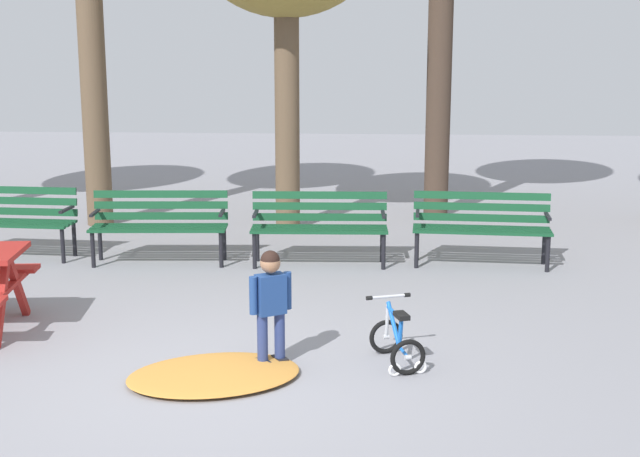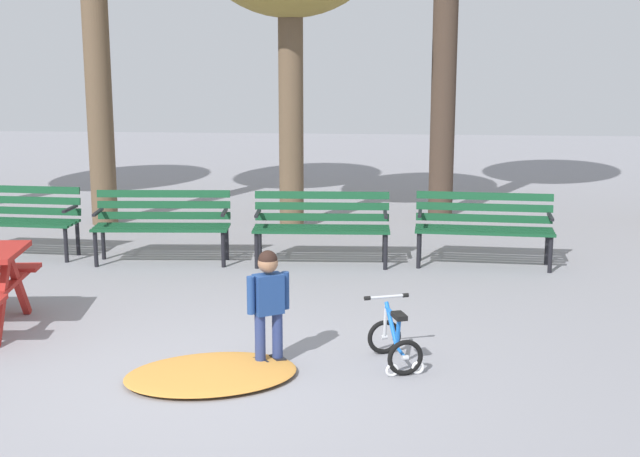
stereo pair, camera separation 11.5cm
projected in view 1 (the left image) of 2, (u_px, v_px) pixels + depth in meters
ground at (202, 384)px, 7.07m from camera, size 36.00×36.00×0.00m
park_bench_far_left at (11, 216)px, 11.01m from camera, size 1.62×0.55×0.85m
park_bench_left at (160, 221)px, 10.72m from camera, size 1.63×0.56×0.85m
park_bench_right at (319, 222)px, 10.65m from camera, size 1.62×0.52×0.85m
park_bench_far_right at (481, 222)px, 10.61m from camera, size 1.62×0.55×0.85m
child_standing at (271, 299)px, 7.34m from camera, size 0.33×0.27×0.98m
kids_bicycle at (397, 341)px, 7.45m from camera, size 0.51×0.63×0.54m
leaf_pile at (214, 374)px, 7.17m from camera, size 1.62×1.37×0.07m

